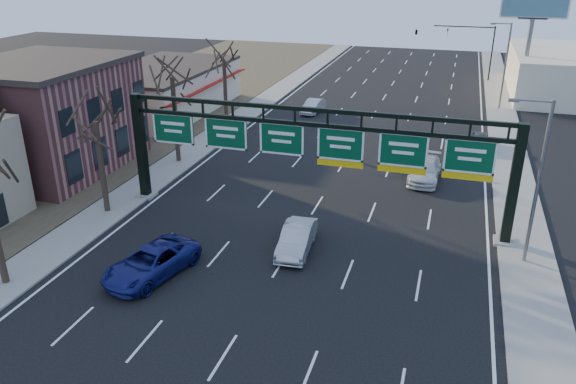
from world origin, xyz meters
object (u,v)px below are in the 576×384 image
(sign_gantry, at_px, (313,149))
(car_silver_sedan, at_px, (297,239))
(car_white_wagon, at_px, (425,170))
(car_blue_suv, at_px, (151,262))

(sign_gantry, relative_size, car_silver_sedan, 5.40)
(car_white_wagon, bearing_deg, sign_gantry, -123.49)
(sign_gantry, bearing_deg, car_silver_sedan, -86.76)
(sign_gantry, distance_m, car_silver_sedan, 5.84)
(car_silver_sedan, distance_m, car_white_wagon, 14.48)
(sign_gantry, bearing_deg, car_white_wagon, 54.33)
(sign_gantry, xyz_separation_m, car_blue_suv, (-6.23, -9.10, -3.86))
(car_silver_sedan, bearing_deg, car_white_wagon, 61.28)
(sign_gantry, relative_size, car_white_wagon, 4.72)
(car_blue_suv, relative_size, car_silver_sedan, 1.22)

